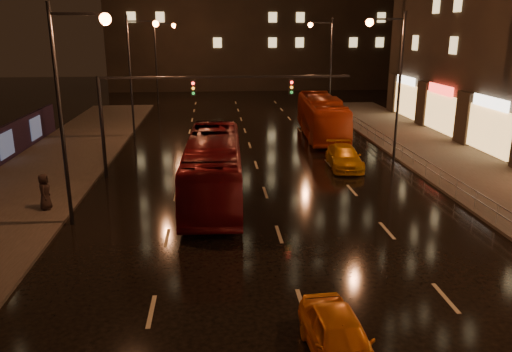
# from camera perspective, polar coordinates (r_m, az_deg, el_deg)

# --- Properties ---
(ground) EXTENTS (140.00, 140.00, 0.00)m
(ground) POSITION_cam_1_polar(r_m,az_deg,el_deg) (32.04, 0.33, 0.35)
(ground) COLOR black
(ground) RESTS_ON ground
(sidewalk_left) EXTENTS (7.00, 70.00, 0.15)m
(sidewalk_left) POSITION_cam_1_polar(r_m,az_deg,el_deg) (29.15, -26.17, -2.89)
(sidewalk_left) COLOR #38332D
(sidewalk_left) RESTS_ON ground
(sidewalk_right) EXTENTS (7.00, 70.00, 0.15)m
(sidewalk_right) POSITION_cam_1_polar(r_m,az_deg,el_deg) (31.65, 26.39, -1.48)
(sidewalk_right) COLOR #38332D
(sidewalk_right) RESTS_ON ground
(traffic_signal) EXTENTS (15.31, 0.32, 6.20)m
(traffic_signal) POSITION_cam_1_polar(r_m,az_deg,el_deg) (31.01, -9.12, 8.55)
(traffic_signal) COLOR black
(traffic_signal) RESTS_ON ground
(railing_right) EXTENTS (0.05, 56.00, 1.00)m
(railing_right) POSITION_cam_1_polar(r_m,az_deg,el_deg) (32.46, 18.90, 1.30)
(railing_right) COLOR #99999E
(railing_right) RESTS_ON sidewalk_right
(bus_red) EXTENTS (3.24, 12.31, 3.41)m
(bus_red) POSITION_cam_1_polar(r_m,az_deg,el_deg) (27.06, -4.91, 1.00)
(bus_red) COLOR #5C0D13
(bus_red) RESTS_ON ground
(bus_curb) EXTENTS (3.71, 12.46, 3.42)m
(bus_curb) POSITION_cam_1_polar(r_m,az_deg,el_deg) (43.11, 7.51, 6.73)
(bus_curb) COLOR #A73010
(bus_curb) RESTS_ON ground
(taxi_near) EXTENTS (1.89, 4.17, 1.39)m
(taxi_near) POSITION_cam_1_polar(r_m,az_deg,el_deg) (14.62, 9.53, -17.88)
(taxi_near) COLOR orange
(taxi_near) RESTS_ON ground
(taxi_far) EXTENTS (2.37, 5.07, 1.43)m
(taxi_far) POSITION_cam_1_polar(r_m,az_deg,el_deg) (33.68, 10.04, 2.16)
(taxi_far) COLOR #C18312
(taxi_far) RESTS_ON ground
(pedestrian_c) EXTENTS (0.68, 0.96, 1.84)m
(pedestrian_c) POSITION_cam_1_polar(r_m,az_deg,el_deg) (27.11, -23.01, -1.66)
(pedestrian_c) COLOR black
(pedestrian_c) RESTS_ON sidewalk_left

